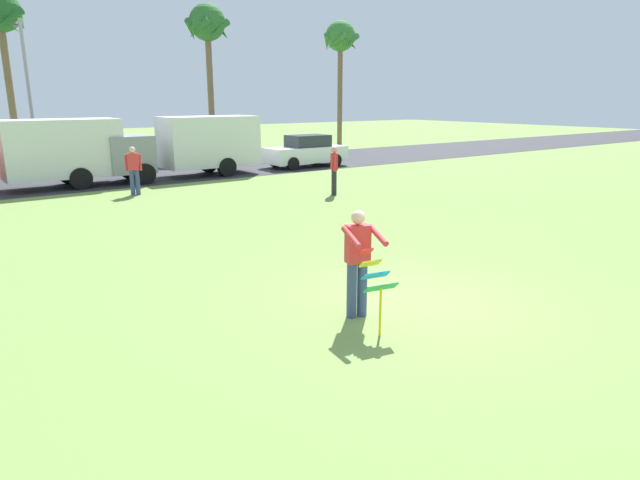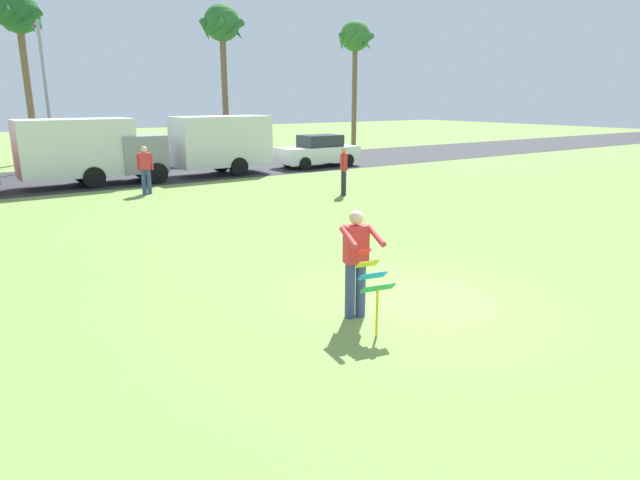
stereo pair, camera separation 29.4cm
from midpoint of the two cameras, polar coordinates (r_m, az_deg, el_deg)
ground_plane at (r=9.46m, az=10.84°, el=-6.60°), size 120.00×120.00×0.00m
road_strip at (r=26.44m, az=-19.97°, el=6.40°), size 120.00×8.00×0.01m
person_kite_flyer at (r=8.47m, az=4.82°, el=-2.11°), size 0.67×0.74×1.73m
kite_held at (r=7.97m, az=6.57°, el=-4.12°), size 0.53×0.69×1.22m
parked_truck_red_cab at (r=23.38m, az=-25.87°, el=8.34°), size 6.75×2.24×2.62m
parked_truck_grey_van at (r=25.00m, az=-11.70°, el=9.80°), size 6.75×2.24×2.62m
parked_car_white at (r=27.94m, az=0.13°, el=9.26°), size 4.20×1.84×1.60m
palm_tree_right_near at (r=33.96m, az=-28.78°, el=19.55°), size 2.58×2.71×8.74m
palm_tree_centre_far at (r=34.53m, az=-9.96°, el=20.90°), size 2.58×2.71×8.72m
palm_tree_far_left at (r=41.02m, az=3.92°, el=20.04°), size 2.58×2.71×8.72m
streetlight_pole at (r=30.62m, az=-26.63°, el=14.28°), size 0.24×1.65×7.00m
person_walker_near at (r=20.75m, az=-17.45°, el=7.17°), size 0.54×0.33×1.73m
person_walker_far at (r=19.62m, az=2.94°, el=7.42°), size 0.37×0.51×1.73m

